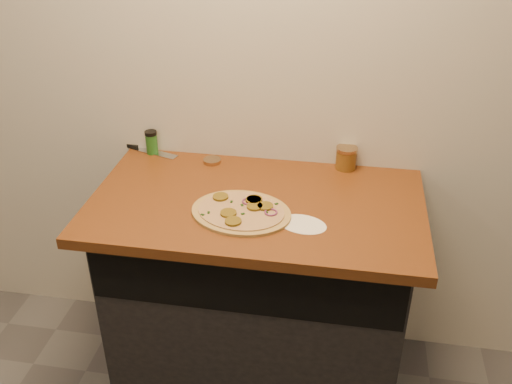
% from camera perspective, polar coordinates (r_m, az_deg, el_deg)
% --- Properties ---
extents(cabinet, '(1.10, 0.60, 0.86)m').
position_cam_1_polar(cabinet, '(2.35, 0.16, -10.25)').
color(cabinet, black).
rests_on(cabinet, ground).
extents(countertop, '(1.20, 0.70, 0.04)m').
position_cam_1_polar(countertop, '(2.06, 0.04, -1.27)').
color(countertop, brown).
rests_on(countertop, cabinet).
extents(pizza, '(0.40, 0.40, 0.02)m').
position_cam_1_polar(pizza, '(1.97, -1.45, -1.94)').
color(pizza, tan).
rests_on(pizza, countertop).
extents(chefs_knife, '(0.30, 0.12, 0.02)m').
position_cam_1_polar(chefs_knife, '(2.46, -11.54, 4.30)').
color(chefs_knife, '#B7BAC1').
rests_on(chefs_knife, countertop).
extents(mason_jar_lid, '(0.08, 0.08, 0.02)m').
position_cam_1_polar(mason_jar_lid, '(2.31, -4.40, 3.13)').
color(mason_jar_lid, '#A1835D').
rests_on(mason_jar_lid, countertop).
extents(salsa_jar, '(0.08, 0.08, 0.09)m').
position_cam_1_polar(salsa_jar, '(2.27, 9.01, 3.41)').
color(salsa_jar, '#A61310').
rests_on(salsa_jar, countertop).
extents(spice_shaker, '(0.05, 0.05, 0.10)m').
position_cam_1_polar(spice_shaker, '(2.40, -10.40, 4.92)').
color(spice_shaker, '#205B1D').
rests_on(spice_shaker, countertop).
extents(flour_spill, '(0.20, 0.20, 0.00)m').
position_cam_1_polar(flour_spill, '(1.92, 4.68, -3.24)').
color(flour_spill, white).
rests_on(flour_spill, countertop).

